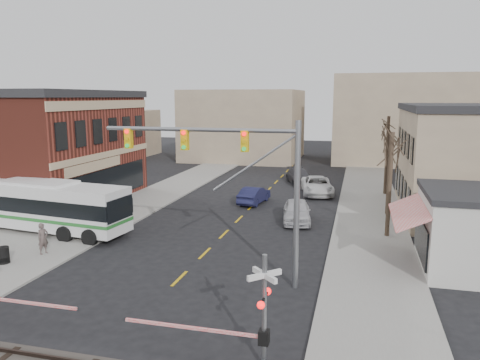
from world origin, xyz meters
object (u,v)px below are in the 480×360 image
object	(u,v)px
trash_bin	(4,255)
car_d	(299,176)
car_a	(297,211)
car_b	(254,195)
rr_crossing_east	(252,312)
pedestrian_far	(47,221)
car_c	(317,186)
pedestrian_near	(43,239)
transit_bus	(39,205)
traffic_signal_mast	(241,168)

from	to	relation	value
trash_bin	car_d	bearing A→B (deg)	66.37
car_a	car_b	distance (m)	6.79
rr_crossing_east	car_d	world-z (taller)	rr_crossing_east
car_b	pedestrian_far	world-z (taller)	pedestrian_far
rr_crossing_east	car_d	bearing A→B (deg)	94.61
car_c	pedestrian_far	distance (m)	23.89
car_d	rr_crossing_east	bearing A→B (deg)	-105.43
pedestrian_far	trash_bin	bearing A→B (deg)	-96.44
pedestrian_near	pedestrian_far	distance (m)	4.73
transit_bus	car_c	world-z (taller)	transit_bus
car_a	trash_bin	bearing A→B (deg)	-146.24
car_d	pedestrian_near	world-z (taller)	pedestrian_near
pedestrian_near	car_c	bearing A→B (deg)	-14.54
car_a	car_c	xyz separation A→B (m)	(0.53, 10.40, -0.00)
car_b	car_c	size ratio (longest dim) A/B	0.75
traffic_signal_mast	car_b	size ratio (longest dim) A/B	2.21
trash_bin	transit_bus	bearing A→B (deg)	110.47
car_a	pedestrian_near	bearing A→B (deg)	-148.45
traffic_signal_mast	car_a	size ratio (longest dim) A/B	2.02
car_c	car_d	xyz separation A→B (m)	(-2.33, 5.20, -0.07)
pedestrian_far	car_c	bearing A→B (deg)	25.78
traffic_signal_mast	car_d	distance (m)	27.96
car_b	car_c	xyz separation A→B (m)	(4.89, 5.20, 0.10)
traffic_signal_mast	car_c	size ratio (longest dim) A/B	1.65
car_b	pedestrian_far	size ratio (longest dim) A/B	2.91
car_a	car_b	bearing A→B (deg)	121.70
transit_bus	pedestrian_near	world-z (taller)	transit_bus
car_a	pedestrian_far	bearing A→B (deg)	-164.22
transit_bus	car_d	size ratio (longest dim) A/B	2.55
car_d	pedestrian_far	distance (m)	26.63
trash_bin	pedestrian_near	xyz separation A→B (m)	(1.10, 1.88, 0.45)
pedestrian_near	trash_bin	bearing A→B (deg)	167.73
car_b	pedestrian_far	distance (m)	16.75
transit_bus	car_a	xyz separation A→B (m)	(16.53, 6.79, -1.05)
car_a	pedestrian_near	world-z (taller)	pedestrian_near
traffic_signal_mast	pedestrian_far	bearing A→B (deg)	161.62
car_c	pedestrian_near	world-z (taller)	pedestrian_near
rr_crossing_east	transit_bus	bearing A→B (deg)	145.25
car_a	car_c	bearing A→B (deg)	78.79
transit_bus	car_c	distance (m)	24.23
traffic_signal_mast	car_d	xyz separation A→B (m)	(-0.61, 27.51, -4.98)
transit_bus	car_d	world-z (taller)	transit_bus
transit_bus	rr_crossing_east	distance (m)	21.31
car_a	car_b	world-z (taller)	car_a
trash_bin	pedestrian_far	size ratio (longest dim) A/B	0.60
car_a	pedestrian_near	xyz separation A→B (m)	(-13.16, -10.99, 0.20)
rr_crossing_east	car_a	size ratio (longest dim) A/B	1.16
car_a	car_d	distance (m)	15.70
traffic_signal_mast	rr_crossing_east	world-z (taller)	traffic_signal_mast
traffic_signal_mast	trash_bin	size ratio (longest dim) A/B	10.74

